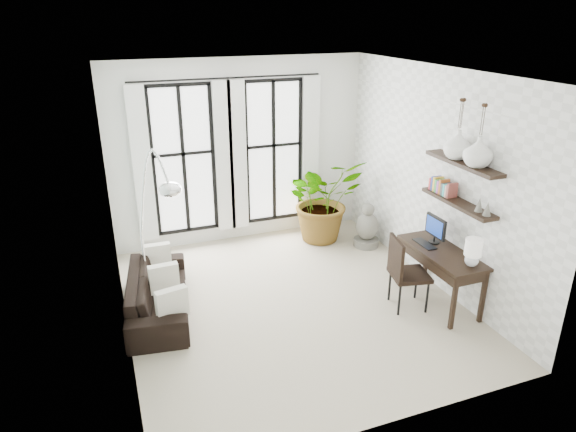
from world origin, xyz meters
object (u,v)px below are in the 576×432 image
desk_chair (404,269)px  arc_lamp (153,190)px  plant (323,199)px  desk (443,256)px  sofa (158,293)px  buddha (367,228)px

desk_chair → arc_lamp: arc_lamp is taller
plant → arc_lamp: 3.38m
desk → arc_lamp: bearing=158.0°
arc_lamp → desk_chair: bearing=-23.5°
arc_lamp → sofa: bearing=-112.0°
desk_chair → plant: bearing=103.7°
sofa → desk: 3.96m
sofa → desk_chair: size_ratio=1.87×
sofa → plant: plant is taller
plant → desk: (0.62, -2.65, -0.01)m
desk → desk_chair: bearing=167.3°
desk_chair → buddha: desk_chair is taller
arc_lamp → plant: bearing=21.4°
plant → arc_lamp: size_ratio=0.67×
plant → buddha: size_ratio=1.91×
plant → buddha: 0.93m
arc_lamp → desk: bearing=-22.0°
desk → buddha: desk is taller
sofa → desk_chair: (3.20, -1.09, 0.31)m
desk → buddha: size_ratio=1.73×
plant → buddha: plant is taller
desk_chair → arc_lamp: size_ratio=0.47×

